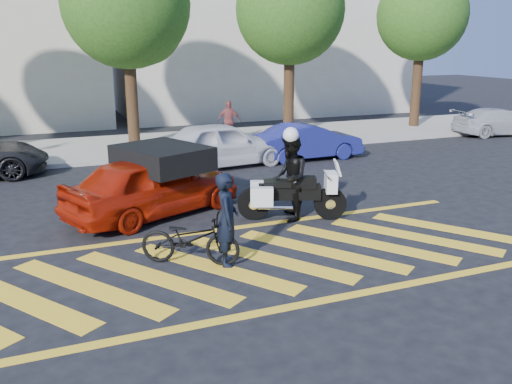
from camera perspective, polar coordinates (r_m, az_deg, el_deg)
name	(u,v)px	position (r m, az deg, el deg)	size (l,w,h in m)	color
ground	(245,263)	(10.17, -1.15, -7.44)	(90.00, 90.00, 0.00)	black
sidewalk	(135,146)	(21.38, -12.64, 4.70)	(60.00, 5.00, 0.15)	#9E998E
crosswalk	(243,263)	(10.16, -1.35, -7.45)	(12.33, 4.00, 0.01)	yellow
building_right	(262,13)	(32.24, 0.65, 18.31)	(16.00, 8.00, 11.00)	beige
tree_center	(130,9)	(21.14, -13.15, 18.25)	(4.60, 4.60, 7.56)	black
tree_right	(292,14)	(23.09, 3.83, 18.22)	(4.40, 4.40, 7.41)	black
tree_far_right	(423,19)	(26.54, 17.19, 17.02)	(4.00, 4.00, 7.10)	black
officer_bike	(227,219)	(9.83, -3.07, -2.89)	(0.63, 0.42, 1.74)	black
bicycle	(190,239)	(10.03, -6.95, -4.93)	(0.64, 1.85, 0.97)	black
police_motorcycle	(290,194)	(12.42, 3.63, -0.22)	(2.40, 1.30, 1.11)	black
officer_moto	(290,178)	(12.30, 3.61, 1.49)	(0.96, 0.75, 1.98)	black
red_convertible	(153,185)	(12.90, -10.77, 0.72)	(1.73, 4.29, 1.46)	#9B1807
parked_mid_right	(222,144)	(17.73, -3.63, 5.05)	(1.75, 4.36, 1.48)	silver
parked_right	(308,141)	(18.96, 5.53, 5.33)	(1.32, 3.78, 1.24)	navy
parked_far_right	(498,122)	(26.08, 24.12, 6.76)	(1.63, 4.00, 1.16)	#AEB0B6
pedestrian_right	(229,121)	(21.61, -2.84, 7.50)	(0.93, 0.39, 1.58)	#934543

